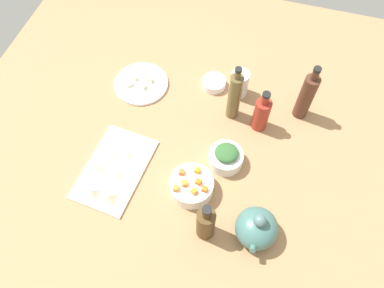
{
  "coord_description": "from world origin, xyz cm",
  "views": [
    {
      "loc": [
        67.9,
        19.75,
        128.16
      ],
      "look_at": [
        0.0,
        0.0,
        8.0
      ],
      "focal_mm": 35.32,
      "sensor_mm": 36.0,
      "label": 1
    }
  ],
  "objects_px": {
    "plate_tofu": "(141,84)",
    "bowl_small_side": "(213,83)",
    "bottle_2": "(234,96)",
    "drinking_glass_0": "(239,84)",
    "bowl_carrots": "(191,186)",
    "cutting_board": "(115,169)",
    "bottle_0": "(306,96)",
    "bottle_1": "(261,114)",
    "bowl_greens": "(226,158)",
    "bottle_3": "(206,223)",
    "teapot": "(257,228)"
  },
  "relations": [
    {
      "from": "plate_tofu",
      "to": "bowl_small_side",
      "type": "distance_m",
      "value": 0.31
    },
    {
      "from": "bowl_small_side",
      "to": "bottle_2",
      "type": "relative_size",
      "value": 0.37
    },
    {
      "from": "plate_tofu",
      "to": "bowl_small_side",
      "type": "relative_size",
      "value": 2.31
    },
    {
      "from": "drinking_glass_0",
      "to": "bowl_carrots",
      "type": "bearing_deg",
      "value": -7.66
    },
    {
      "from": "cutting_board",
      "to": "bottle_0",
      "type": "relative_size",
      "value": 1.23
    },
    {
      "from": "bottle_1",
      "to": "bottle_2",
      "type": "xyz_separation_m",
      "value": [
        -0.02,
        -0.11,
        0.04
      ]
    },
    {
      "from": "cutting_board",
      "to": "bowl_greens",
      "type": "distance_m",
      "value": 0.41
    },
    {
      "from": "bowl_small_side",
      "to": "drinking_glass_0",
      "type": "bearing_deg",
      "value": 84.68
    },
    {
      "from": "bowl_carrots",
      "to": "bottle_3",
      "type": "distance_m",
      "value": 0.17
    },
    {
      "from": "bowl_greens",
      "to": "teapot",
      "type": "bearing_deg",
      "value": 33.58
    },
    {
      "from": "cutting_board",
      "to": "drinking_glass_0",
      "type": "bearing_deg",
      "value": 143.02
    },
    {
      "from": "plate_tofu",
      "to": "bottle_3",
      "type": "height_order",
      "value": "bottle_3"
    },
    {
      "from": "teapot",
      "to": "drinking_glass_0",
      "type": "bearing_deg",
      "value": -162.07
    },
    {
      "from": "teapot",
      "to": "drinking_glass_0",
      "type": "relative_size",
      "value": 1.34
    },
    {
      "from": "bottle_0",
      "to": "drinking_glass_0",
      "type": "relative_size",
      "value": 2.23
    },
    {
      "from": "bowl_greens",
      "to": "drinking_glass_0",
      "type": "bearing_deg",
      "value": -175.53
    },
    {
      "from": "plate_tofu",
      "to": "bowl_carrots",
      "type": "distance_m",
      "value": 0.53
    },
    {
      "from": "bowl_carrots",
      "to": "bowl_small_side",
      "type": "xyz_separation_m",
      "value": [
        -0.48,
        -0.05,
        -0.01
      ]
    },
    {
      "from": "plate_tofu",
      "to": "bowl_greens",
      "type": "distance_m",
      "value": 0.5
    },
    {
      "from": "bottle_0",
      "to": "bottle_2",
      "type": "xyz_separation_m",
      "value": [
        0.08,
        -0.26,
        0.0
      ]
    },
    {
      "from": "bowl_carrots",
      "to": "bottle_3",
      "type": "height_order",
      "value": "bottle_3"
    },
    {
      "from": "bowl_greens",
      "to": "bottle_2",
      "type": "relative_size",
      "value": 0.47
    },
    {
      "from": "bottle_0",
      "to": "drinking_glass_0",
      "type": "bearing_deg",
      "value": -96.91
    },
    {
      "from": "bowl_greens",
      "to": "teapot",
      "type": "xyz_separation_m",
      "value": [
        0.24,
        0.16,
        0.03
      ]
    },
    {
      "from": "bowl_carrots",
      "to": "bottle_1",
      "type": "distance_m",
      "value": 0.39
    },
    {
      "from": "bowl_greens",
      "to": "bottle_1",
      "type": "bearing_deg",
      "value": 156.01
    },
    {
      "from": "bowl_greens",
      "to": "bottle_3",
      "type": "height_order",
      "value": "bottle_3"
    },
    {
      "from": "plate_tofu",
      "to": "cutting_board",
      "type": "bearing_deg",
      "value": 6.38
    },
    {
      "from": "cutting_board",
      "to": "bottle_0",
      "type": "height_order",
      "value": "bottle_0"
    },
    {
      "from": "bowl_carrots",
      "to": "bottle_3",
      "type": "xyz_separation_m",
      "value": [
        0.13,
        0.09,
        0.05
      ]
    },
    {
      "from": "drinking_glass_0",
      "to": "bottle_0",
      "type": "bearing_deg",
      "value": 83.09
    },
    {
      "from": "bowl_carrots",
      "to": "teapot",
      "type": "bearing_deg",
      "value": 69.01
    },
    {
      "from": "plate_tofu",
      "to": "bottle_2",
      "type": "height_order",
      "value": "bottle_2"
    },
    {
      "from": "teapot",
      "to": "bottle_0",
      "type": "xyz_separation_m",
      "value": [
        -0.54,
        0.08,
        0.05
      ]
    },
    {
      "from": "teapot",
      "to": "bowl_carrots",
      "type": "bearing_deg",
      "value": -110.99
    },
    {
      "from": "bottle_0",
      "to": "bowl_greens",
      "type": "bearing_deg",
      "value": -38.08
    },
    {
      "from": "drinking_glass_0",
      "to": "bowl_greens",
      "type": "bearing_deg",
      "value": 4.47
    },
    {
      "from": "bottle_0",
      "to": "bottle_1",
      "type": "distance_m",
      "value": 0.18
    },
    {
      "from": "bowl_greens",
      "to": "bowl_carrots",
      "type": "height_order",
      "value": "bowl_carrots"
    },
    {
      "from": "cutting_board",
      "to": "bottle_2",
      "type": "xyz_separation_m",
      "value": [
        -0.37,
        0.36,
        0.11
      ]
    },
    {
      "from": "bowl_greens",
      "to": "bottle_2",
      "type": "distance_m",
      "value": 0.24
    },
    {
      "from": "bottle_0",
      "to": "bottle_1",
      "type": "relative_size",
      "value": 1.33
    },
    {
      "from": "bowl_small_side",
      "to": "teapot",
      "type": "bearing_deg",
      "value": 26.83
    },
    {
      "from": "bowl_greens",
      "to": "bottle_0",
      "type": "distance_m",
      "value": 0.39
    },
    {
      "from": "bowl_greens",
      "to": "bottle_3",
      "type": "xyz_separation_m",
      "value": [
        0.28,
        -0.0,
        0.06
      ]
    },
    {
      "from": "bowl_greens",
      "to": "bowl_small_side",
      "type": "height_order",
      "value": "bowl_greens"
    },
    {
      "from": "bowl_carrots",
      "to": "bottle_1",
      "type": "xyz_separation_m",
      "value": [
        -0.34,
        0.18,
        0.05
      ]
    },
    {
      "from": "bottle_1",
      "to": "bottle_2",
      "type": "relative_size",
      "value": 0.75
    },
    {
      "from": "bowl_greens",
      "to": "bowl_small_side",
      "type": "distance_m",
      "value": 0.37
    },
    {
      "from": "cutting_board",
      "to": "bottle_0",
      "type": "distance_m",
      "value": 0.77
    }
  ]
}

